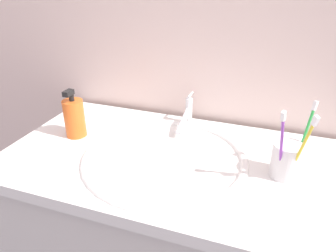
{
  "coord_description": "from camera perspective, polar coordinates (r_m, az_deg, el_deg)",
  "views": [
    {
      "loc": [
        0.23,
        -0.75,
        1.38
      ],
      "look_at": [
        -0.04,
        0.02,
        0.97
      ],
      "focal_mm": 34.01,
      "sensor_mm": 36.0,
      "label": 1
    }
  ],
  "objects": [
    {
      "name": "toothbrush_purple",
      "position": [
        0.81,
        19.69,
        -2.82
      ],
      "size": [
        0.03,
        0.06,
        0.21
      ],
      "color": "purple",
      "rests_on": "toothbrush_cup"
    },
    {
      "name": "toothbrush_yellow",
      "position": [
        0.81,
        23.0,
        -3.32
      ],
      "size": [
        0.04,
        0.06,
        0.2
      ],
      "color": "yellow",
      "rests_on": "toothbrush_cup"
    },
    {
      "name": "toothbrush_cup",
      "position": [
        0.89,
        20.53,
        -5.79
      ],
      "size": [
        0.08,
        0.08,
        0.09
      ],
      "primitive_type": "cylinder",
      "color": "white",
      "rests_on": "vanity_counter"
    },
    {
      "name": "toothbrush_green",
      "position": [
        0.88,
        23.41,
        -1.27
      ],
      "size": [
        0.04,
        0.05,
        0.2
      ],
      "color": "green",
      "rests_on": "toothbrush_cup"
    },
    {
      "name": "soap_dispenser",
      "position": [
        1.06,
        -16.43,
        1.45
      ],
      "size": [
        0.07,
        0.07,
        0.16
      ],
      "color": "orange",
      "rests_on": "vanity_counter"
    },
    {
      "name": "tiled_wall_back",
      "position": [
        1.1,
        7.27,
        17.06
      ],
      "size": [
        2.23,
        0.04,
        2.4
      ],
      "primitive_type": "cube",
      "color": "beige",
      "rests_on": "ground"
    },
    {
      "name": "sink_basin",
      "position": [
        0.95,
        -0.61,
        -7.92
      ],
      "size": [
        0.48,
        0.48,
        0.12
      ],
      "color": "white",
      "rests_on": "vanity_counter"
    },
    {
      "name": "faucet",
      "position": [
        1.09,
        3.36,
        2.14
      ],
      "size": [
        0.02,
        0.17,
        0.1
      ],
      "color": "silver",
      "rests_on": "sink_basin"
    }
  ]
}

